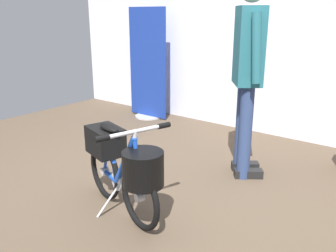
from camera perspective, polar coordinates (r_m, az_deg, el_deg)
ground_plane at (r=2.71m, az=-2.25°, el=-12.65°), size 6.11×6.11×0.00m
back_wall at (r=4.23m, az=17.62°, el=18.35°), size 6.11×0.10×2.97m
floor_banner_stand at (r=4.82m, az=-3.23°, el=8.71°), size 0.60×0.36×1.44m
folding_bike_foreground at (r=2.48m, az=-7.10°, el=-6.13°), size 0.92×0.52×0.68m
visitor_near_wall at (r=3.03m, az=12.51°, el=9.14°), size 0.39×0.44×1.65m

